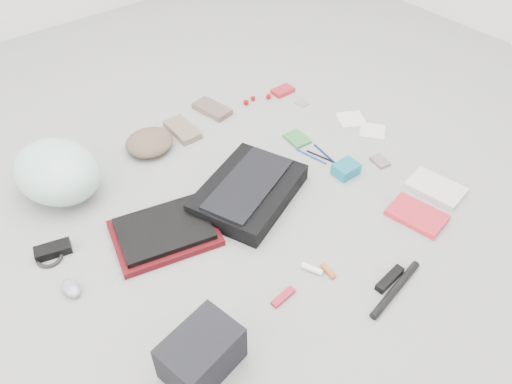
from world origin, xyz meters
TOP-DOWN VIEW (x-y plane):
  - ground_plane at (0.00, 0.00)m, footprint 4.00×4.00m
  - messenger_bag at (-0.01, 0.03)m, footprint 0.52×0.45m
  - bag_flap at (-0.01, 0.03)m, footprint 0.45×0.33m
  - laptop_sleeve at (-0.37, 0.07)m, footprint 0.43×0.36m
  - laptop at (-0.37, 0.07)m, footprint 0.37×0.31m
  - bike_helmet at (-0.57, 0.52)m, footprint 0.39×0.44m
  - beanie at (-0.15, 0.55)m, footprint 0.26×0.25m
  - mitten_left at (0.02, 0.57)m, footprint 0.10×0.20m
  - mitten_right at (0.23, 0.62)m, footprint 0.13×0.20m
  - power_brick at (-0.73, 0.25)m, footprint 0.13×0.09m
  - cable_coil at (-0.75, 0.23)m, footprint 0.11×0.11m
  - mouse at (-0.74, 0.05)m, footprint 0.06×0.09m
  - camera_bag at (-0.56, -0.44)m, footprint 0.25×0.19m
  - multitool at (-0.22, -0.41)m, footprint 0.10×0.04m
  - toiletry_tube_white at (-0.07, -0.39)m, footprint 0.05×0.08m
  - toiletry_tube_orange at (-0.03, -0.43)m, footprint 0.03×0.07m
  - u_lock at (0.11, -0.59)m, footprint 0.13×0.04m
  - bike_pump at (0.09, -0.62)m, footprint 0.28×0.07m
  - book_red at (0.42, -0.45)m, footprint 0.18×0.23m
  - book_white at (0.60, -0.41)m, footprint 0.18×0.24m
  - notepad at (0.39, 0.19)m, footprint 0.10×0.12m
  - pen_blue at (0.36, 0.06)m, footprint 0.04×0.15m
  - pen_black at (0.39, 0.04)m, footprint 0.04×0.13m
  - pen_navy at (0.42, 0.04)m, footprint 0.03×0.15m
  - accordion_wallet at (0.39, -0.11)m, footprint 0.10×0.08m
  - card_deck at (0.56, -0.15)m, footprint 0.07×0.09m
  - napkin_top at (0.70, 0.14)m, footprint 0.17×0.17m
  - napkin_bottom at (0.71, 0.02)m, footprint 0.16×0.16m
  - lollipop_a at (0.39, 0.56)m, footprint 0.04×0.04m
  - lollipop_b at (0.44, 0.57)m, footprint 0.02×0.02m
  - lollipop_c at (0.51, 0.53)m, footprint 0.04×0.04m
  - altoids_tin at (0.60, 0.53)m, footprint 0.11×0.07m
  - stamp_sheet at (0.61, 0.39)m, footprint 0.05×0.06m

SIDE VIEW (x-z plane):
  - ground_plane at x=0.00m, z-range 0.00..0.00m
  - stamp_sheet at x=0.61m, z-range 0.00..0.00m
  - napkin_bottom at x=0.71m, z-range 0.00..0.01m
  - napkin_top at x=0.70m, z-range 0.00..0.01m
  - pen_black at x=0.39m, z-range 0.00..0.01m
  - pen_navy at x=0.42m, z-range 0.00..0.01m
  - pen_blue at x=0.36m, z-range 0.00..0.01m
  - notepad at x=0.39m, z-range 0.00..0.01m
  - cable_coil at x=-0.75m, z-range 0.00..0.01m
  - multitool at x=-0.22m, z-range 0.00..0.01m
  - card_deck at x=0.56m, z-range 0.00..0.01m
  - toiletry_tube_orange at x=-0.03m, z-range 0.00..0.02m
  - toiletry_tube_white at x=-0.07m, z-range 0.00..0.02m
  - book_red at x=0.42m, z-range 0.00..0.02m
  - book_white at x=0.60m, z-range 0.00..0.02m
  - altoids_tin at x=0.60m, z-range 0.00..0.02m
  - lollipop_b at x=0.44m, z-range 0.00..0.02m
  - u_lock at x=0.11m, z-range 0.00..0.03m
  - laptop_sleeve at x=-0.37m, z-range 0.00..0.03m
  - bike_pump at x=0.09m, z-range 0.00..0.03m
  - lollipop_a at x=0.39m, z-range 0.00..0.03m
  - lollipop_c at x=0.51m, z-range 0.00..0.03m
  - mitten_right at x=0.23m, z-range 0.00..0.03m
  - mitten_left at x=0.02m, z-range 0.00..0.03m
  - mouse at x=-0.74m, z-range 0.00..0.03m
  - power_brick at x=-0.73m, z-range 0.00..0.03m
  - accordion_wallet at x=0.39m, z-range 0.00..0.05m
  - messenger_bag at x=-0.01m, z-range 0.00..0.07m
  - laptop at x=-0.37m, z-range 0.03..0.05m
  - beanie at x=-0.15m, z-range 0.00..0.07m
  - camera_bag at x=-0.56m, z-range 0.00..0.14m
  - bag_flap at x=-0.01m, z-range 0.07..0.08m
  - bike_helmet at x=-0.57m, z-range 0.00..0.22m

